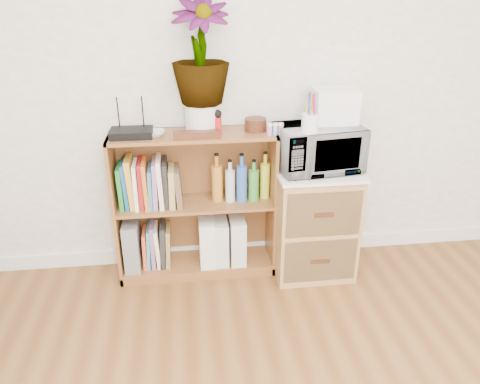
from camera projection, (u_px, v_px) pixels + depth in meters
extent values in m
cube|color=white|center=(247.00, 248.00, 3.31)|extent=(4.00, 0.02, 0.10)
cube|color=brown|center=(196.00, 205.00, 2.97)|extent=(1.00, 0.30, 0.95)
cube|color=#9E7542|center=(312.00, 221.00, 3.04)|extent=(0.50, 0.45, 0.70)
imported|color=silver|center=(318.00, 148.00, 2.82)|extent=(0.53, 0.40, 0.27)
cylinder|color=white|center=(310.00, 123.00, 2.63)|extent=(0.10, 0.10, 0.10)
cube|color=white|center=(334.00, 105.00, 2.80)|extent=(0.26, 0.21, 0.20)
cube|color=black|center=(132.00, 133.00, 2.71)|extent=(0.24, 0.17, 0.04)
imported|color=silver|center=(154.00, 134.00, 2.72)|extent=(0.13, 0.13, 0.03)
cylinder|color=silver|center=(202.00, 118.00, 2.76)|extent=(0.20, 0.20, 0.17)
imported|color=#2D6628|center=(200.00, 52.00, 2.61)|extent=(0.33, 0.33, 0.58)
cube|color=#3C1C10|center=(196.00, 135.00, 2.68)|extent=(0.27, 0.07, 0.04)
cylinder|color=#B51616|center=(218.00, 126.00, 2.73)|extent=(0.05, 0.05, 0.10)
cylinder|color=#331B0D|center=(255.00, 125.00, 2.81)|extent=(0.13, 0.13, 0.08)
cube|color=pink|center=(275.00, 130.00, 2.74)|extent=(0.11, 0.04, 0.05)
cube|color=slate|center=(132.00, 243.00, 3.02)|extent=(0.10, 0.26, 0.32)
cube|color=white|center=(207.00, 239.00, 3.07)|extent=(0.10, 0.25, 0.31)
cube|color=silver|center=(220.00, 240.00, 3.08)|extent=(0.09, 0.24, 0.30)
cube|color=silver|center=(237.00, 238.00, 3.09)|extent=(0.10, 0.25, 0.31)
cube|color=#227F29|center=(121.00, 186.00, 2.85)|extent=(0.03, 0.20, 0.27)
cube|color=#17518C|center=(126.00, 184.00, 2.85)|extent=(0.03, 0.20, 0.29)
cube|color=gold|center=(131.00, 182.00, 2.85)|extent=(0.05, 0.20, 0.31)
cube|color=white|center=(136.00, 184.00, 2.86)|extent=(0.02, 0.20, 0.29)
cube|color=#AF1F1E|center=(141.00, 184.00, 2.86)|extent=(0.03, 0.20, 0.29)
cube|color=orange|center=(146.00, 183.00, 2.86)|extent=(0.03, 0.20, 0.29)
cube|color=teal|center=(151.00, 186.00, 2.88)|extent=(0.03, 0.20, 0.25)
cube|color=#8F6A9F|center=(155.00, 182.00, 2.87)|extent=(0.04, 0.20, 0.29)
cube|color=#FBD8C3|center=(160.00, 181.00, 2.87)|extent=(0.03, 0.20, 0.31)
cube|color=black|center=(166.00, 182.00, 2.88)|extent=(0.03, 0.20, 0.29)
cube|color=#A69A4C|center=(172.00, 185.00, 2.89)|extent=(0.04, 0.20, 0.24)
cube|color=brown|center=(178.00, 185.00, 2.90)|extent=(0.05, 0.20, 0.24)
cylinder|color=#BC7723|center=(217.00, 179.00, 2.91)|extent=(0.07, 0.07, 0.30)
cylinder|color=silver|center=(230.00, 181.00, 2.93)|extent=(0.06, 0.06, 0.27)
cylinder|color=blue|center=(241.00, 177.00, 2.93)|extent=(0.06, 0.06, 0.31)
cylinder|color=green|center=(253.00, 180.00, 2.95)|extent=(0.06, 0.06, 0.26)
cylinder|color=gold|center=(265.00, 177.00, 2.95)|extent=(0.06, 0.06, 0.30)
cylinder|color=silver|center=(277.00, 178.00, 2.96)|extent=(0.07, 0.07, 0.27)
cube|color=#E85228|center=(145.00, 247.00, 3.05)|extent=(0.03, 0.19, 0.25)
cube|color=teal|center=(149.00, 245.00, 3.04)|extent=(0.03, 0.19, 0.27)
cube|color=slate|center=(153.00, 243.00, 3.04)|extent=(0.03, 0.19, 0.29)
cube|color=#FDE8C5|center=(158.00, 245.00, 3.05)|extent=(0.04, 0.19, 0.27)
cube|color=#262626|center=(163.00, 243.00, 3.05)|extent=(0.04, 0.19, 0.28)
cube|color=olive|center=(168.00, 245.00, 3.06)|extent=(0.04, 0.19, 0.26)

